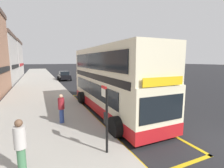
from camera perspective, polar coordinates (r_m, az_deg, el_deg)
name	(u,v)px	position (r m, az deg, el deg)	size (l,w,h in m)	color
ground_plane	(74,77)	(36.27, -13.25, 2.45)	(260.00, 260.00, 0.00)	black
pavement_near	(38,78)	(35.58, -24.38, 1.93)	(6.00, 76.00, 0.14)	#A39E93
double_decker_bus	(111,82)	(11.18, -0.32, 0.62)	(3.26, 10.25, 4.40)	beige
bus_bay_markings	(110,112)	(11.52, -0.81, -9.66)	(2.80, 12.96, 0.01)	gold
bus_stop_sign	(106,113)	(6.08, -2.13, -10.24)	(0.09, 0.51, 2.48)	black
parked_car_black_kerbside	(64,76)	(30.53, -16.38, 2.78)	(2.09, 4.20, 1.62)	black
parked_car_maroon_distant	(122,78)	(25.35, 3.55, 2.04)	(2.09, 4.20, 1.62)	maroon
parked_car_white_behind	(92,72)	(40.25, -7.04, 4.31)	(2.09, 4.20, 1.62)	silver
pedestrian_waiting_near_sign	(20,145)	(5.83, -29.35, -17.99)	(0.34, 0.34, 1.72)	#3F724C
pedestrian_further_back	(61,107)	(9.42, -17.27, -7.83)	(0.34, 0.34, 1.60)	#33478C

